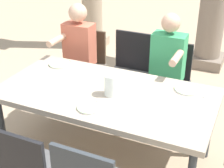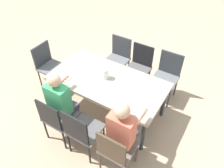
# 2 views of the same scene
# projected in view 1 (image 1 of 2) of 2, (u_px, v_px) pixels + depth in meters

# --- Properties ---
(ground_plane) EXTENTS (16.00, 16.00, 0.00)m
(ground_plane) POSITION_uv_depth(u_px,v_px,m) (107.00, 157.00, 3.29)
(ground_plane) COLOR tan
(dining_table) EXTENTS (1.91, 0.99, 0.73)m
(dining_table) POSITION_uv_depth(u_px,v_px,m) (106.00, 97.00, 2.98)
(dining_table) COLOR tan
(dining_table) RESTS_ON ground
(chair_west_north) EXTENTS (0.44, 0.44, 0.90)m
(chair_west_north) POSITION_uv_depth(u_px,v_px,m) (86.00, 62.00, 4.05)
(chair_west_north) COLOR #6A6158
(chair_west_north) RESTS_ON ground
(chair_mid_north) EXTENTS (0.44, 0.44, 0.94)m
(chair_mid_north) POSITION_uv_depth(u_px,v_px,m) (129.00, 68.00, 3.84)
(chair_mid_north) COLOR #4F4F50
(chair_mid_north) RESTS_ON ground
(chair_east_north) EXTENTS (0.44, 0.44, 0.90)m
(chair_east_north) POSITION_uv_depth(u_px,v_px,m) (169.00, 78.00, 3.67)
(chair_east_north) COLOR #4F4F50
(chair_east_north) RESTS_ON ground
(diner_woman_green) EXTENTS (0.35, 0.49, 1.27)m
(diner_woman_green) POSITION_uv_depth(u_px,v_px,m) (77.00, 56.00, 3.82)
(diner_woman_green) COLOR #3F3F4C
(diner_woman_green) RESTS_ON ground
(diner_man_white) EXTENTS (0.35, 0.49, 1.27)m
(diner_man_white) POSITION_uv_depth(u_px,v_px,m) (166.00, 71.00, 3.46)
(diner_man_white) COLOR #3F3F4C
(diner_man_white) RESTS_ON ground
(plate_0) EXTENTS (0.24, 0.24, 0.02)m
(plate_0) POSITION_uv_depth(u_px,v_px,m) (60.00, 64.00, 3.47)
(plate_0) COLOR white
(plate_0) RESTS_ON dining_table
(fork_0) EXTENTS (0.02, 0.17, 0.01)m
(fork_0) POSITION_uv_depth(u_px,v_px,m) (48.00, 62.00, 3.52)
(fork_0) COLOR silver
(fork_0) RESTS_ON dining_table
(spoon_0) EXTENTS (0.02, 0.17, 0.01)m
(spoon_0) POSITION_uv_depth(u_px,v_px,m) (73.00, 67.00, 3.41)
(spoon_0) COLOR silver
(spoon_0) RESTS_ON dining_table
(plate_1) EXTENTS (0.21, 0.21, 0.02)m
(plate_1) POSITION_uv_depth(u_px,v_px,m) (89.00, 107.00, 2.70)
(plate_1) COLOR white
(plate_1) RESTS_ON dining_table
(fork_1) EXTENTS (0.02, 0.17, 0.01)m
(fork_1) POSITION_uv_depth(u_px,v_px,m) (73.00, 104.00, 2.76)
(fork_1) COLOR silver
(fork_1) RESTS_ON dining_table
(spoon_1) EXTENTS (0.02, 0.17, 0.01)m
(spoon_1) POSITION_uv_depth(u_px,v_px,m) (106.00, 112.00, 2.65)
(spoon_1) COLOR silver
(spoon_1) RESTS_ON dining_table
(plate_2) EXTENTS (0.25, 0.25, 0.02)m
(plate_2) POSITION_uv_depth(u_px,v_px,m) (188.00, 89.00, 2.98)
(plate_2) COLOR white
(plate_2) RESTS_ON dining_table
(fork_2) EXTENTS (0.03, 0.17, 0.01)m
(fork_2) POSITION_uv_depth(u_px,v_px,m) (172.00, 86.00, 3.04)
(fork_2) COLOR silver
(fork_2) RESTS_ON dining_table
(spoon_2) EXTENTS (0.02, 0.17, 0.01)m
(spoon_2) POSITION_uv_depth(u_px,v_px,m) (205.00, 93.00, 2.93)
(spoon_2) COLOR silver
(spoon_2) RESTS_ON dining_table
(water_pitcher) EXTENTS (0.12, 0.12, 0.19)m
(water_pitcher) POSITION_uv_depth(u_px,v_px,m) (111.00, 86.00, 2.87)
(water_pitcher) COLOR white
(water_pitcher) RESTS_ON dining_table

